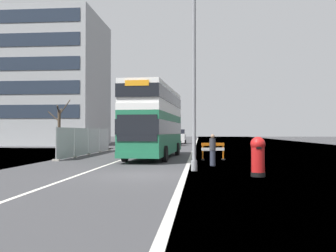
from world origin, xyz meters
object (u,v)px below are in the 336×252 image
object	(u,v)px
double_decker_bus	(155,121)
car_receding_far	(180,137)
roadworks_barrier	(213,149)
car_oncoming_near	(139,139)
lamppost_foreground	(194,86)
red_pillar_postbox	(258,155)
pedestrian_at_kerb	(213,150)
car_receding_mid	(173,138)

from	to	relation	value
double_decker_bus	car_receding_far	bearing A→B (deg)	90.00
double_decker_bus	roadworks_barrier	world-z (taller)	double_decker_bus
car_receding_far	car_oncoming_near	bearing A→B (deg)	-102.39
roadworks_barrier	car_receding_far	distance (m)	35.12
lamppost_foreground	red_pillar_postbox	xyz separation A→B (m)	(2.65, -2.04, -3.13)
double_decker_bus	red_pillar_postbox	distance (m)	12.22
double_decker_bus	car_receding_far	world-z (taller)	double_decker_bus
pedestrian_at_kerb	lamppost_foreground	bearing A→B (deg)	-109.19
red_pillar_postbox	car_receding_far	bearing A→B (deg)	97.22
car_receding_mid	car_receding_far	world-z (taller)	car_receding_mid
lamppost_foreground	car_receding_far	xyz separation A→B (m)	(-2.93, 41.98, -2.97)
car_receding_mid	car_receding_far	bearing A→B (deg)	86.59
roadworks_barrier	car_receding_far	bearing A→B (deg)	96.62
car_receding_far	pedestrian_at_kerb	distance (m)	39.42
lamppost_foreground	red_pillar_postbox	bearing A→B (deg)	-37.58
roadworks_barrier	car_receding_mid	size ratio (longest dim) A/B	0.40
red_pillar_postbox	pedestrian_at_kerb	bearing A→B (deg)	109.44
red_pillar_postbox	pedestrian_at_kerb	world-z (taller)	pedestrian_at_kerb
car_oncoming_near	car_receding_mid	distance (m)	9.56
car_receding_far	roadworks_barrier	bearing A→B (deg)	-83.38
pedestrian_at_kerb	red_pillar_postbox	bearing A→B (deg)	-70.56
car_oncoming_near	car_receding_far	size ratio (longest dim) A/B	1.01
red_pillar_postbox	car_oncoming_near	distance (m)	28.57
car_receding_mid	double_decker_bus	bearing A→B (deg)	-88.92
red_pillar_postbox	car_receding_far	distance (m)	44.37
double_decker_bus	car_receding_mid	size ratio (longest dim) A/B	2.87
red_pillar_postbox	car_receding_mid	bearing A→B (deg)	99.55
double_decker_bus	car_receding_mid	distance (m)	25.30
roadworks_barrier	red_pillar_postbox	bearing A→B (deg)	-80.51
lamppost_foreground	roadworks_barrier	xyz separation A→B (m)	(1.12, 7.10, -3.33)
lamppost_foreground	car_oncoming_near	xyz separation A→B (m)	(-6.66, 24.97, -2.98)
lamppost_foreground	pedestrian_at_kerb	bearing A→B (deg)	70.81
car_receding_mid	roadworks_barrier	bearing A→B (deg)	-80.43
double_decker_bus	car_receding_far	distance (m)	33.32
red_pillar_postbox	car_receding_far	world-z (taller)	car_receding_far
double_decker_bus	lamppost_foreground	world-z (taller)	lamppost_foreground
lamppost_foreground	pedestrian_at_kerb	xyz separation A→B (m)	(0.96, 2.76, -3.17)
pedestrian_at_kerb	car_receding_mid	bearing A→B (deg)	97.96
lamppost_foreground	car_oncoming_near	bearing A→B (deg)	104.95
roadworks_barrier	car_receding_far	size ratio (longest dim) A/B	0.38
roadworks_barrier	car_oncoming_near	xyz separation A→B (m)	(-7.79, 17.87, 0.35)
car_oncoming_near	car_receding_far	bearing A→B (deg)	77.61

